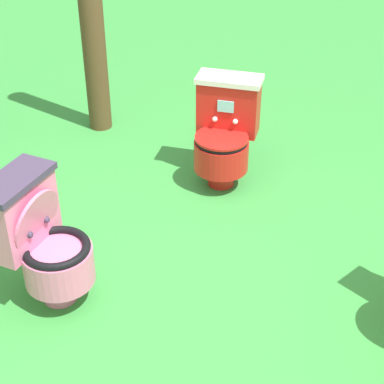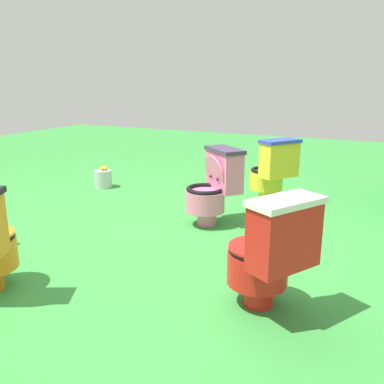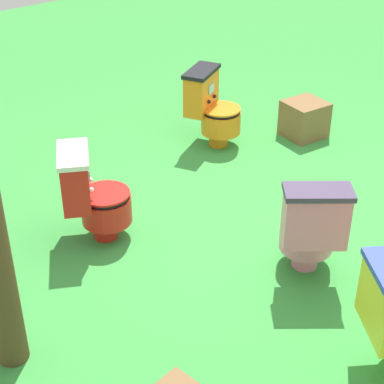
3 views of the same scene
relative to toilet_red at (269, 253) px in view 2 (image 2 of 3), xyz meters
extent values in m
plane|color=green|center=(-0.77, -1.13, -0.37)|extent=(14.00, 14.00, 0.00)
cylinder|color=red|center=(-0.04, -0.06, -0.30)|extent=(0.25, 0.25, 0.14)
cylinder|color=red|center=(-0.05, -0.08, -0.13)|extent=(0.51, 0.51, 0.20)
torus|color=black|center=(-0.05, -0.08, -0.02)|extent=(0.48, 0.48, 0.04)
cylinder|color=white|center=(-0.05, -0.08, -0.07)|extent=(0.33, 0.33, 0.01)
cube|color=red|center=(0.05, 0.10, 0.14)|extent=(0.45, 0.37, 0.37)
cube|color=white|center=(0.05, 0.10, 0.34)|extent=(0.48, 0.40, 0.04)
cube|color=#8CE0E5|center=(0.00, 0.01, 0.19)|extent=(0.10, 0.06, 0.08)
cylinder|color=red|center=(-0.05, -0.08, 0.00)|extent=(0.49, 0.49, 0.02)
sphere|color=white|center=(0.06, -0.03, 0.09)|extent=(0.04, 0.04, 0.04)
sphere|color=white|center=(-0.06, 0.04, 0.09)|extent=(0.04, 0.04, 0.04)
cylinder|color=pink|center=(-1.22, -0.94, -0.30)|extent=(0.25, 0.25, 0.14)
cylinder|color=pink|center=(-1.20, -0.95, -0.13)|extent=(0.52, 0.52, 0.20)
torus|color=black|center=(-1.20, -0.95, -0.02)|extent=(0.50, 0.50, 0.04)
cylinder|color=#3F334C|center=(-1.20, -0.95, -0.07)|extent=(0.34, 0.34, 0.01)
cube|color=pink|center=(-1.36, -0.82, 0.14)|extent=(0.41, 0.44, 0.37)
cube|color=#3F334C|center=(-1.36, -0.82, 0.34)|extent=(0.44, 0.47, 0.04)
cube|color=#8CE0E5|center=(-1.28, -0.89, 0.19)|extent=(0.08, 0.09, 0.08)
cylinder|color=pink|center=(-1.28, -0.89, 0.12)|extent=(0.29, 0.33, 0.35)
sphere|color=#3F334C|center=(-1.23, -0.84, 0.09)|extent=(0.04, 0.04, 0.04)
sphere|color=#3F334C|center=(-1.32, -0.95, 0.09)|extent=(0.04, 0.04, 0.04)
cylinder|color=yellow|center=(-2.24, -0.65, -0.30)|extent=(0.25, 0.25, 0.14)
cylinder|color=yellow|center=(-2.25, -0.67, -0.13)|extent=(0.51, 0.51, 0.20)
torus|color=black|center=(-2.25, -0.67, -0.02)|extent=(0.49, 0.49, 0.04)
cylinder|color=#3347B2|center=(-2.25, -0.67, -0.07)|extent=(0.33, 0.33, 0.01)
cube|color=yellow|center=(-2.14, -0.50, 0.14)|extent=(0.45, 0.39, 0.37)
cube|color=#3347B2|center=(-2.14, -0.50, 0.34)|extent=(0.48, 0.42, 0.04)
cube|color=#8CE0E5|center=(-2.20, -0.58, 0.19)|extent=(0.10, 0.07, 0.08)
cylinder|color=yellow|center=(-2.20, -0.58, 0.12)|extent=(0.34, 0.27, 0.35)
sphere|color=#3347B2|center=(-2.14, -0.63, 0.09)|extent=(0.04, 0.04, 0.04)
sphere|color=#3347B2|center=(-2.26, -0.55, 0.09)|extent=(0.04, 0.04, 0.04)
cylinder|color=#B7B7BF|center=(-1.93, -2.71, -0.26)|extent=(0.22, 0.22, 0.22)
ellipsoid|color=yellow|center=(-1.96, -2.68, -0.12)|extent=(0.07, 0.05, 0.05)
ellipsoid|color=yellow|center=(-1.93, -2.72, -0.12)|extent=(0.07, 0.05, 0.05)
ellipsoid|color=yellow|center=(-1.96, -2.69, -0.12)|extent=(0.07, 0.05, 0.05)
camera|label=1|loc=(-1.18, -3.56, 1.99)|focal=58.51mm
camera|label=2|loc=(2.19, 0.57, 0.98)|focal=38.61mm
camera|label=3|loc=(-3.46, 1.94, 2.38)|focal=59.59mm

